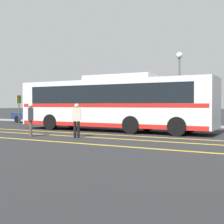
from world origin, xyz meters
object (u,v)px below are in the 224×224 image
Objects in this scene: transit_bus at (112,102)px; parked_car_0 at (35,115)px; parked_car_1 at (89,116)px; pedestrian_2 at (31,118)px; pedestrian_0 at (77,118)px; bus_stop_sign at (19,107)px; parked_car_2 at (156,118)px; street_lamp at (179,72)px.

parked_car_0 is at bearing 66.88° from transit_bus.
pedestrian_2 is at bearing -165.10° from parked_car_1.
pedestrian_0 is 0.99× the size of pedestrian_2.
bus_stop_sign is at bearing 94.35° from transit_bus.
pedestrian_0 reaches higher than parked_car_2.
pedestrian_2 is (2.75, -9.55, 0.28)m from parked_car_1.
bus_stop_sign reaches higher than parked_car_0.
pedestrian_2 is 0.72× the size of bus_stop_sign.
bus_stop_sign reaches higher than pedestrian_0.
pedestrian_2 reaches higher than parked_car_2.
transit_bus is 4.82m from parked_car_2.
transit_bus is at bearing -135.31° from parked_car_1.
street_lamp reaches higher than parked_car_0.
street_lamp is (7.06, 1.72, 3.38)m from parked_car_1.
pedestrian_2 reaches higher than pedestrian_0.
parked_car_0 is 6.02m from bus_stop_sign.
bus_stop_sign is at bearing -144.36° from street_lamp.
pedestrian_2 is at bearing -129.62° from bus_stop_sign.
parked_car_0 is at bearing -171.83° from street_lamp.
parked_car_0 is 2.46× the size of pedestrian_0.
parked_car_2 is 2.55× the size of pedestrian_0.
parked_car_0 is at bearing 90.03° from parked_car_1.
transit_bus is at bearing 170.65° from parked_car_2.
pedestrian_0 is at bearing -125.46° from pedestrian_2.
street_lamp is at bearing -77.51° from parked_car_1.
bus_stop_sign is 12.08m from street_lamp.
parked_car_1 is at bearing -35.10° from pedestrian_2.
parked_car_0 is 0.74× the size of street_lamp.
bus_stop_sign is at bearing 126.00° from parked_car_2.
pedestrian_0 is (10.86, -8.76, 0.27)m from parked_car_0.
pedestrian_0 is (5.13, -8.88, 0.27)m from parked_car_1.
parked_car_1 is 5.81m from bus_stop_sign.
street_lamp reaches higher than transit_bus.
parked_car_1 is at bearing 45.94° from transit_bus.
parked_car_2 is 10.00m from pedestrian_2.
parked_car_0 reaches higher than parked_car_1.
transit_bus is 11.47m from parked_car_0.
parked_car_2 is at bearing -125.81° from pedestrian_0.
street_lamp is (12.79, 1.84, 3.38)m from parked_car_0.
parked_car_1 is (5.73, 0.12, 0.00)m from parked_car_0.
parked_car_1 is 5.92m from parked_car_2.
parked_car_0 is 13.96m from pedestrian_0.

